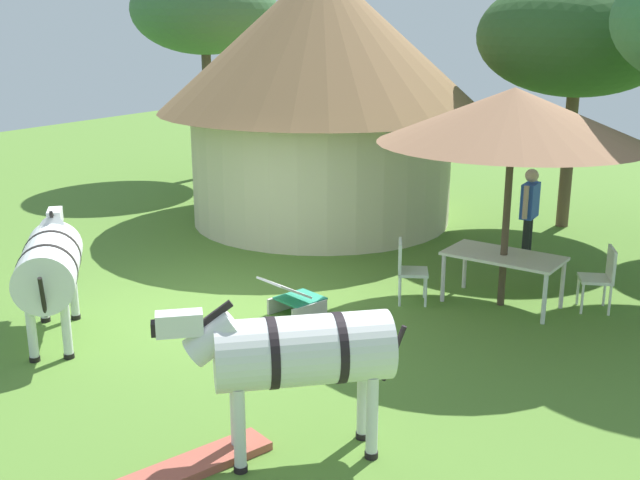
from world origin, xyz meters
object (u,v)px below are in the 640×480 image
(patio_chair_west_end, at_px, (407,267))
(zebra_by_umbrella, at_px, (297,353))
(acacia_tree_right_background, at_px, (204,10))
(patio_dining_table, at_px, (503,260))
(thatched_hut, at_px, (321,82))
(zebra_nearest_camera, at_px, (50,265))
(patio_chair_near_hut, at_px, (602,274))
(shade_umbrella, at_px, (513,116))
(guest_beside_umbrella, at_px, (529,208))
(striped_lounge_chair, at_px, (294,298))
(acacia_tree_behind_hut, at_px, (578,36))

(patio_chair_west_end, height_order, zebra_by_umbrella, zebra_by_umbrella)
(acacia_tree_right_background, bearing_deg, patio_dining_table, -28.53)
(thatched_hut, bearing_deg, zebra_nearest_camera, -87.67)
(patio_chair_near_hut, bearing_deg, shade_umbrella, 90.00)
(thatched_hut, distance_m, shade_umbrella, 5.48)
(patio_chair_near_hut, bearing_deg, patio_chair_west_end, 92.08)
(zebra_nearest_camera, bearing_deg, guest_beside_umbrella, 10.74)
(patio_chair_west_end, distance_m, striped_lounge_chair, 1.70)
(patio_dining_table, xyz_separation_m, striped_lounge_chair, (-2.26, -1.89, -0.41))
(guest_beside_umbrella, xyz_separation_m, acacia_tree_behind_hut, (-0.14, 2.81, 2.63))
(guest_beside_umbrella, relative_size, striped_lounge_chair, 1.71)
(zebra_by_umbrella, bearing_deg, zebra_nearest_camera, 37.76)
(patio_chair_west_end, relative_size, guest_beside_umbrella, 0.56)
(thatched_hut, bearing_deg, striped_lounge_chair, -62.55)
(shade_umbrella, bearing_deg, patio_dining_table, 0.00)
(thatched_hut, xyz_separation_m, patio_chair_west_end, (3.51, -3.40, -2.21))
(acacia_tree_behind_hut, bearing_deg, zebra_by_umbrella, -89.34)
(acacia_tree_behind_hut, bearing_deg, acacia_tree_right_background, 177.97)
(striped_lounge_chair, xyz_separation_m, acacia_tree_behind_hut, (1.85, 6.73, 3.34))
(guest_beside_umbrella, bearing_deg, striped_lounge_chair, -27.39)
(patio_chair_near_hut, relative_size, acacia_tree_behind_hut, 0.19)
(striped_lounge_chair, xyz_separation_m, acacia_tree_right_background, (-7.23, 7.05, 3.86))
(zebra_by_umbrella, bearing_deg, patio_chair_west_end, -30.56)
(patio_dining_table, relative_size, zebra_nearest_camera, 0.89)
(shade_umbrella, relative_size, guest_beside_umbrella, 2.27)
(thatched_hut, relative_size, acacia_tree_right_background, 1.21)
(shade_umbrella, xyz_separation_m, striped_lounge_chair, (-2.26, -1.89, -2.41))
(shade_umbrella, bearing_deg, zebra_nearest_camera, -137.28)
(striped_lounge_chair, relative_size, acacia_tree_right_background, 0.18)
(patio_chair_west_end, xyz_separation_m, acacia_tree_behind_hut, (0.78, 5.43, 3.07))
(patio_chair_west_end, bearing_deg, guest_beside_umbrella, 134.25)
(patio_chair_west_end, relative_size, zebra_by_umbrella, 0.50)
(zebra_by_umbrella, distance_m, acacia_tree_right_background, 13.89)
(patio_dining_table, distance_m, patio_chair_west_end, 1.34)
(acacia_tree_behind_hut, bearing_deg, zebra_nearest_camera, -114.17)
(patio_dining_table, bearing_deg, striped_lounge_chair, -140.16)
(patio_dining_table, xyz_separation_m, zebra_by_umbrella, (-0.30, -4.79, 0.36))
(striped_lounge_chair, bearing_deg, zebra_nearest_camera, -117.80)
(thatched_hut, relative_size, patio_chair_near_hut, 7.02)
(zebra_nearest_camera, bearing_deg, acacia_tree_behind_hut, 20.70)
(patio_dining_table, height_order, patio_chair_near_hut, patio_chair_near_hut)
(guest_beside_umbrella, distance_m, zebra_nearest_camera, 7.39)
(patio_chair_west_end, xyz_separation_m, guest_beside_umbrella, (0.92, 2.63, 0.44))
(zebra_nearest_camera, relative_size, acacia_tree_behind_hut, 0.39)
(guest_beside_umbrella, distance_m, acacia_tree_right_background, 10.24)
(thatched_hut, height_order, patio_dining_table, thatched_hut)
(guest_beside_umbrella, bearing_deg, acacia_tree_right_background, -109.24)
(striped_lounge_chair, bearing_deg, acacia_tree_behind_hut, 91.37)
(striped_lounge_chair, bearing_deg, patio_chair_near_hut, 51.11)
(patio_chair_west_end, xyz_separation_m, acacia_tree_right_background, (-8.30, 5.76, 3.59))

